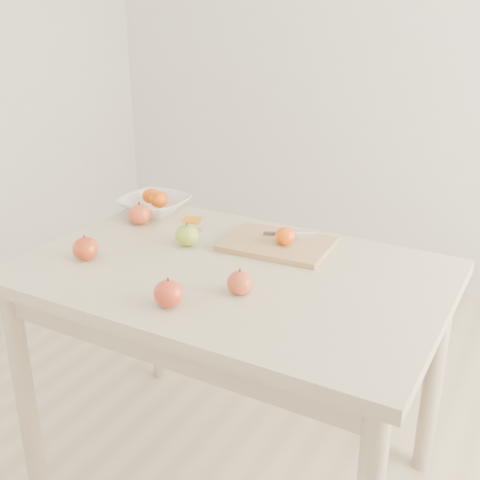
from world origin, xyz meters
The scene contains 15 objects.
ground centered at (0.00, 0.00, 0.00)m, with size 3.50×3.50×0.00m, color #C6B293.
table centered at (0.00, 0.00, 0.65)m, with size 1.20×0.80×0.75m.
cutting_board centered at (0.04, 0.21, 0.76)m, with size 0.32×0.24×0.02m, color #AE7F57.
board_tangerine centered at (0.07, 0.20, 0.80)m, with size 0.06×0.06×0.05m, color #D84407.
fruit_bowl centered at (-0.48, 0.29, 0.78)m, with size 0.23×0.23×0.06m, color white.
bowl_tangerine_near centered at (-0.51, 0.30, 0.81)m, with size 0.06×0.06×0.05m, color #D95807.
bowl_tangerine_far centered at (-0.45, 0.27, 0.81)m, with size 0.07×0.07×0.06m, color #CE3D07.
orange_peel_a centered at (-0.31, 0.27, 0.75)m, with size 0.06×0.04×0.00m, color orange.
orange_peel_b centered at (-0.26, 0.20, 0.75)m, with size 0.04×0.04×0.00m, color #D6590F.
paring_knife centered at (0.09, 0.28, 0.78)m, with size 0.17×0.07×0.01m.
apple_green centered at (-0.21, 0.08, 0.78)m, with size 0.07×0.07×0.07m, color olive.
apple_red_a centered at (-0.45, 0.16, 0.79)m, with size 0.08×0.08×0.07m, color #9C150D.
apple_red_e centered at (0.10, -0.13, 0.78)m, with size 0.07×0.07×0.06m, color maroon.
apple_red_d centered at (-0.41, -0.15, 0.78)m, with size 0.08×0.08×0.07m, color #980B04.
apple_red_c centered at (-0.02, -0.27, 0.78)m, with size 0.08×0.08×0.07m, color #A01512.
Camera 1 is at (0.78, -1.36, 1.47)m, focal length 45.00 mm.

